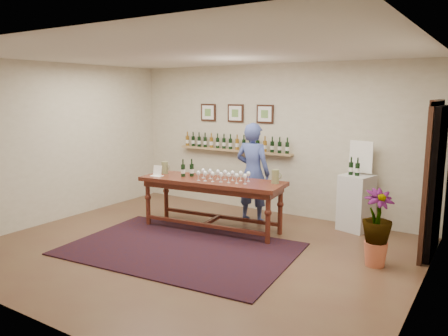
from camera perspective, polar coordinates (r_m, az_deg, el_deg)
The scene contains 14 objects.
ground at distance 6.53m, azimuth -3.85°, elevation -10.56°, with size 6.00×6.00×0.00m, color brown.
room_shell at distance 7.04m, azimuth 19.48°, elevation -0.18°, with size 6.00×6.00×6.00m.
rug at distance 6.55m, azimuth -5.72°, elevation -10.45°, with size 3.26×2.17×0.02m, color #3E130B.
tasting_table at distance 7.24m, azimuth -1.60°, elevation -2.48°, with size 2.50×1.02×0.86m.
table_glasses at distance 7.06m, azimuth -0.12°, elevation -1.02°, with size 1.23×0.28×0.17m, color white, non-canonical shape.
table_bottles at distance 7.46m, azimuth -4.80°, elevation 0.07°, with size 0.29×0.17×0.31m, color black, non-canonical shape.
pitcher_left at distance 7.78m, azimuth -7.75°, elevation 0.04°, with size 0.14×0.14×0.21m, color olive, non-canonical shape.
pitcher_right at distance 6.91m, azimuth 6.71°, elevation -1.12°, with size 0.14×0.14×0.22m, color olive, non-canonical shape.
menu_card at distance 7.58m, azimuth -8.68°, elevation -0.34°, with size 0.20×0.15×0.18m, color white.
display_pedestal at distance 7.61m, azimuth 16.88°, elevation -4.35°, with size 0.47×0.47×0.93m, color silver.
pedestal_bottles at distance 7.46m, azimuth 16.65°, elevation 0.18°, with size 0.29×0.08×0.29m, color black, non-canonical shape.
info_sign at distance 7.59m, azimuth 17.47°, elevation 1.41°, with size 0.42×0.02×0.58m, color white.
potted_plant at distance 6.12m, azimuth 19.34°, elevation -7.40°, with size 0.67×0.67×0.89m.
person at distance 7.69m, azimuth 3.78°, elevation -0.64°, with size 0.64×0.42×1.77m, color #3A498A.
Camera 1 is at (3.66, -4.92, 2.26)m, focal length 35.00 mm.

